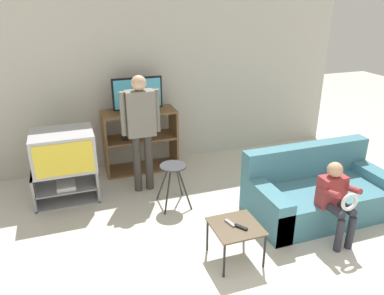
{
  "coord_description": "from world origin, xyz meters",
  "views": [
    {
      "loc": [
        -1.36,
        -1.75,
        2.6
      ],
      "look_at": [
        0.01,
        2.14,
        0.9
      ],
      "focal_mm": 35.0,
      "sensor_mm": 36.0,
      "label": 1
    }
  ],
  "objects_px": {
    "tv_stand": "(66,184)",
    "snack_table": "(236,229)",
    "couch": "(317,193)",
    "television_main": "(63,150)",
    "television_flat": "(138,95)",
    "folding_stool": "(173,173)",
    "remote_control_white": "(230,223)",
    "media_shelf": "(140,140)",
    "remote_control_black": "(241,227)",
    "person_standing_adult": "(141,123)",
    "person_seated_child": "(336,197)"
  },
  "relations": [
    {
      "from": "television_flat",
      "to": "snack_table",
      "type": "relative_size",
      "value": 1.51
    },
    {
      "from": "folding_stool",
      "to": "media_shelf",
      "type": "bearing_deg",
      "value": 97.9
    },
    {
      "from": "media_shelf",
      "to": "remote_control_black",
      "type": "bearing_deg",
      "value": -79.2
    },
    {
      "from": "folding_stool",
      "to": "remote_control_white",
      "type": "xyz_separation_m",
      "value": [
        0.24,
        -1.22,
        -0.05
      ]
    },
    {
      "from": "media_shelf",
      "to": "person_standing_adult",
      "type": "xyz_separation_m",
      "value": [
        -0.11,
        -0.67,
        0.5
      ]
    },
    {
      "from": "media_shelf",
      "to": "folding_stool",
      "type": "height_order",
      "value": "media_shelf"
    },
    {
      "from": "remote_control_black",
      "to": "couch",
      "type": "height_order",
      "value": "couch"
    },
    {
      "from": "snack_table",
      "to": "person_standing_adult",
      "type": "xyz_separation_m",
      "value": [
        -0.56,
        1.81,
        0.63
      ]
    },
    {
      "from": "media_shelf",
      "to": "person_seated_child",
      "type": "xyz_separation_m",
      "value": [
        1.65,
        -2.52,
        0.05
      ]
    },
    {
      "from": "tv_stand",
      "to": "folding_stool",
      "type": "bearing_deg",
      "value": -24.83
    },
    {
      "from": "television_main",
      "to": "television_flat",
      "type": "height_order",
      "value": "television_flat"
    },
    {
      "from": "folding_stool",
      "to": "remote_control_black",
      "type": "xyz_separation_m",
      "value": [
        0.32,
        -1.32,
        -0.05
      ]
    },
    {
      "from": "person_standing_adult",
      "to": "couch",
      "type": "bearing_deg",
      "value": -34.05
    },
    {
      "from": "television_main",
      "to": "person_standing_adult",
      "type": "distance_m",
      "value": 1.06
    },
    {
      "from": "snack_table",
      "to": "person_seated_child",
      "type": "height_order",
      "value": "person_seated_child"
    },
    {
      "from": "media_shelf",
      "to": "person_standing_adult",
      "type": "relative_size",
      "value": 0.68
    },
    {
      "from": "television_main",
      "to": "remote_control_white",
      "type": "height_order",
      "value": "television_main"
    },
    {
      "from": "snack_table",
      "to": "tv_stand",
      "type": "bearing_deg",
      "value": 130.64
    },
    {
      "from": "folding_stool",
      "to": "snack_table",
      "type": "distance_m",
      "value": 1.3
    },
    {
      "from": "snack_table",
      "to": "couch",
      "type": "bearing_deg",
      "value": 19.76
    },
    {
      "from": "television_main",
      "to": "person_seated_child",
      "type": "bearing_deg",
      "value": -34.78
    },
    {
      "from": "remote_control_white",
      "to": "remote_control_black",
      "type": "bearing_deg",
      "value": -69.2
    },
    {
      "from": "remote_control_white",
      "to": "person_seated_child",
      "type": "distance_m",
      "value": 1.24
    },
    {
      "from": "tv_stand",
      "to": "television_flat",
      "type": "xyz_separation_m",
      "value": [
        1.15,
        0.59,
        0.98
      ]
    },
    {
      "from": "folding_stool",
      "to": "tv_stand",
      "type": "bearing_deg",
      "value": 155.17
    },
    {
      "from": "media_shelf",
      "to": "tv_stand",
      "type": "bearing_deg",
      "value": -152.37
    },
    {
      "from": "folding_stool",
      "to": "remote_control_white",
      "type": "distance_m",
      "value": 1.24
    },
    {
      "from": "television_main",
      "to": "television_flat",
      "type": "xyz_separation_m",
      "value": [
        1.13,
        0.58,
        0.5
      ]
    },
    {
      "from": "media_shelf",
      "to": "folding_stool",
      "type": "bearing_deg",
      "value": -82.1
    },
    {
      "from": "tv_stand",
      "to": "television_flat",
      "type": "distance_m",
      "value": 1.62
    },
    {
      "from": "tv_stand",
      "to": "media_shelf",
      "type": "height_order",
      "value": "media_shelf"
    },
    {
      "from": "snack_table",
      "to": "person_standing_adult",
      "type": "height_order",
      "value": "person_standing_adult"
    },
    {
      "from": "television_main",
      "to": "media_shelf",
      "type": "relative_size",
      "value": 0.7
    },
    {
      "from": "television_main",
      "to": "person_seated_child",
      "type": "xyz_separation_m",
      "value": [
        2.78,
        -1.93,
        -0.17
      ]
    },
    {
      "from": "tv_stand",
      "to": "snack_table",
      "type": "relative_size",
      "value": 1.68
    },
    {
      "from": "remote_control_white",
      "to": "person_seated_child",
      "type": "xyz_separation_m",
      "value": [
        1.23,
        -0.08,
        0.12
      ]
    },
    {
      "from": "tv_stand",
      "to": "person_standing_adult",
      "type": "distance_m",
      "value": 1.3
    },
    {
      "from": "couch",
      "to": "tv_stand",
      "type": "bearing_deg",
      "value": 155.23
    },
    {
      "from": "tv_stand",
      "to": "person_standing_adult",
      "type": "relative_size",
      "value": 0.5
    },
    {
      "from": "media_shelf",
      "to": "television_flat",
      "type": "distance_m",
      "value": 0.72
    },
    {
      "from": "television_main",
      "to": "remote_control_black",
      "type": "bearing_deg",
      "value": -50.34
    },
    {
      "from": "folding_stool",
      "to": "snack_table",
      "type": "xyz_separation_m",
      "value": [
        0.29,
        -1.27,
        -0.1
      ]
    },
    {
      "from": "person_standing_adult",
      "to": "remote_control_white",
      "type": "bearing_deg",
      "value": -73.57
    },
    {
      "from": "folding_stool",
      "to": "television_flat",
      "type": "bearing_deg",
      "value": 98.25
    },
    {
      "from": "remote_control_black",
      "to": "couch",
      "type": "relative_size",
      "value": 0.08
    },
    {
      "from": "television_main",
      "to": "folding_stool",
      "type": "distance_m",
      "value": 1.46
    },
    {
      "from": "person_seated_child",
      "to": "couch",
      "type": "bearing_deg",
      "value": 70.02
    },
    {
      "from": "television_main",
      "to": "television_flat",
      "type": "relative_size",
      "value": 1.06
    },
    {
      "from": "snack_table",
      "to": "couch",
      "type": "height_order",
      "value": "couch"
    },
    {
      "from": "folding_stool",
      "to": "person_seated_child",
      "type": "bearing_deg",
      "value": -41.39
    }
  ]
}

